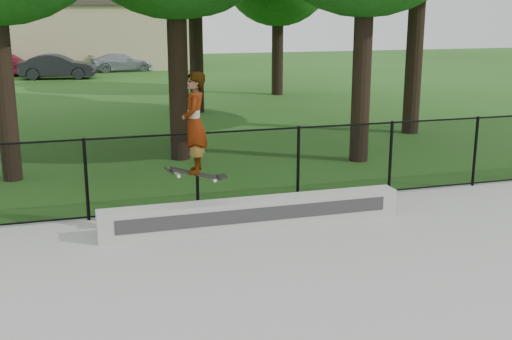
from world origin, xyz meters
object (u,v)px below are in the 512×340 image
object	(u,v)px
grind_ledge	(254,213)
car_b	(57,67)
car_c	(121,62)
car_a	(7,64)
skater_airborne	(195,125)

from	to	relation	value
grind_ledge	car_b	bearing A→B (deg)	96.77
grind_ledge	car_c	world-z (taller)	car_c
car_a	car_b	xyz separation A→B (m)	(2.76, -2.54, -0.00)
grind_ledge	car_a	distance (m)	30.28
car_b	car_a	bearing A→B (deg)	55.93
car_c	car_a	bearing A→B (deg)	92.52
grind_ledge	car_c	size ratio (longest dim) A/B	1.48
grind_ledge	car_c	distance (m)	30.68
skater_airborne	car_c	bearing A→B (deg)	87.06
car_b	skater_airborne	world-z (taller)	skater_airborne
car_b	skater_airborne	xyz separation A→B (m)	(2.20, -27.23, 1.25)
grind_ledge	car_c	bearing A→B (deg)	88.96
grind_ledge	car_b	xyz separation A→B (m)	(-3.22, 27.14, 0.36)
car_b	car_c	world-z (taller)	car_b
car_a	car_b	bearing A→B (deg)	-117.06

